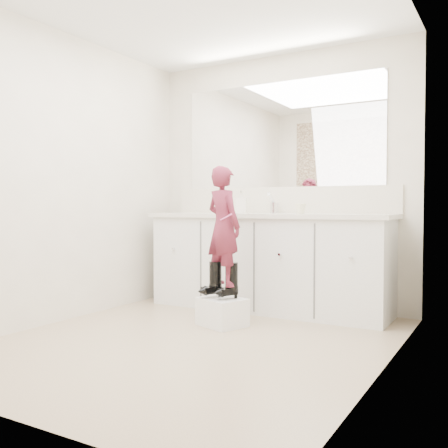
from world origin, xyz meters
The scene contains 18 objects.
floor centered at (0.00, 0.00, 0.00)m, with size 3.00×3.00×0.00m, color #91765F.
wall_back centered at (0.00, 1.50, 1.20)m, with size 2.60×2.60×0.00m, color beige.
wall_front centered at (0.00, -1.50, 1.20)m, with size 2.60×2.60×0.00m, color beige.
wall_left centered at (-1.30, 0.00, 1.20)m, with size 3.00×3.00×0.00m, color beige.
wall_right centered at (1.30, 0.00, 1.20)m, with size 3.00×3.00×0.00m, color beige.
vanity_cabinet centered at (0.00, 1.23, 0.42)m, with size 2.20×0.55×0.85m, color silver.
countertop centered at (0.00, 1.21, 0.87)m, with size 2.28×0.58×0.04m, color beige.
backsplash centered at (0.00, 1.49, 1.02)m, with size 2.28×0.03×0.25m, color beige.
mirror centered at (0.00, 1.49, 1.64)m, with size 2.00×0.02×1.00m, color white.
dot_panel centered at (0.00, -1.49, 1.65)m, with size 2.00×0.01×1.20m, color #472819.
faucet centered at (0.00, 1.38, 0.94)m, with size 0.08×0.08×0.10m, color silver.
cup centered at (0.34, 1.18, 0.94)m, with size 0.10×0.10×0.09m, color beige.
soap_bottle centered at (-0.27, 1.21, 1.00)m, with size 0.10×0.10×0.21m, color silver.
step_stool centered at (-0.06, 0.49, 0.11)m, with size 0.35×0.29×0.22m, color white.
boot_left centered at (-0.13, 0.51, 0.37)m, with size 0.11×0.19×0.29m, color black, non-canonical shape.
boot_right centered at (0.02, 0.51, 0.37)m, with size 0.11×0.19×0.29m, color black, non-canonical shape.
toddler centered at (-0.06, 0.51, 0.80)m, with size 0.35×0.23×0.95m, color #9C3048.
toothbrush centered at (0.01, 0.43, 0.87)m, with size 0.01×0.01×0.14m, color pink.
Camera 1 is at (1.93, -2.93, 0.95)m, focal length 40.00 mm.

